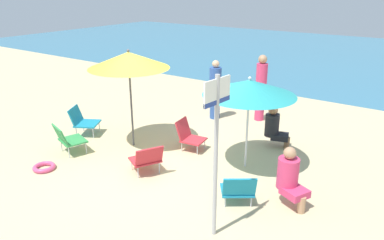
{
  "coord_description": "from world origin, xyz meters",
  "views": [
    {
      "loc": [
        4.33,
        -5.03,
        3.29
      ],
      "look_at": [
        0.32,
        0.71,
        0.7
      ],
      "focal_mm": 34.36,
      "sensor_mm": 36.0,
      "label": 1
    }
  ],
  "objects_px": {
    "umbrella_yellow": "(129,60)",
    "swim_ring": "(44,167)",
    "umbrella_teal": "(249,88)",
    "beach_chair_c": "(147,158)",
    "beach_chair_e": "(189,135)",
    "warning_sign": "(216,137)",
    "person_a": "(215,90)",
    "beach_chair_b": "(82,120)",
    "person_b": "(290,176)",
    "beach_chair_a": "(238,189)",
    "person_d": "(274,126)",
    "beach_chair_d": "(67,138)",
    "person_c": "(261,87)"
  },
  "relations": [
    {
      "from": "person_d",
      "to": "person_a",
      "type": "bearing_deg",
      "value": 140.31
    },
    {
      "from": "umbrella_teal",
      "to": "swim_ring",
      "type": "xyz_separation_m",
      "value": [
        -3.07,
        -2.3,
        -1.52
      ]
    },
    {
      "from": "umbrella_yellow",
      "to": "swim_ring",
      "type": "height_order",
      "value": "umbrella_yellow"
    },
    {
      "from": "umbrella_yellow",
      "to": "warning_sign",
      "type": "xyz_separation_m",
      "value": [
        3.03,
        -1.59,
        -0.38
      ]
    },
    {
      "from": "umbrella_yellow",
      "to": "person_d",
      "type": "bearing_deg",
      "value": 33.78
    },
    {
      "from": "beach_chair_a",
      "to": "beach_chair_c",
      "type": "distance_m",
      "value": 1.85
    },
    {
      "from": "beach_chair_d",
      "to": "warning_sign",
      "type": "xyz_separation_m",
      "value": [
        3.83,
        -0.51,
        1.13
      ]
    },
    {
      "from": "beach_chair_c",
      "to": "beach_chair_e",
      "type": "bearing_deg",
      "value": -61.85
    },
    {
      "from": "umbrella_yellow",
      "to": "person_b",
      "type": "bearing_deg",
      "value": -4.08
    },
    {
      "from": "beach_chair_d",
      "to": "person_a",
      "type": "bearing_deg",
      "value": -3.02
    },
    {
      "from": "umbrella_yellow",
      "to": "beach_chair_a",
      "type": "relative_size",
      "value": 2.95
    },
    {
      "from": "beach_chair_c",
      "to": "person_d",
      "type": "bearing_deg",
      "value": -91.77
    },
    {
      "from": "umbrella_teal",
      "to": "beach_chair_e",
      "type": "xyz_separation_m",
      "value": [
        -1.35,
        0.02,
        -1.24
      ]
    },
    {
      "from": "beach_chair_e",
      "to": "person_a",
      "type": "bearing_deg",
      "value": 98.56
    },
    {
      "from": "warning_sign",
      "to": "swim_ring",
      "type": "distance_m",
      "value": 3.93
    },
    {
      "from": "beach_chair_e",
      "to": "warning_sign",
      "type": "xyz_separation_m",
      "value": [
        1.93,
        -2.11,
        1.16
      ]
    },
    {
      "from": "umbrella_yellow",
      "to": "beach_chair_a",
      "type": "bearing_deg",
      "value": -14.29
    },
    {
      "from": "umbrella_teal",
      "to": "beach_chair_b",
      "type": "height_order",
      "value": "umbrella_teal"
    },
    {
      "from": "beach_chair_c",
      "to": "beach_chair_e",
      "type": "distance_m",
      "value": 1.33
    },
    {
      "from": "beach_chair_d",
      "to": "person_b",
      "type": "bearing_deg",
      "value": -61.96
    },
    {
      "from": "beach_chair_b",
      "to": "beach_chair_c",
      "type": "distance_m",
      "value": 2.56
    },
    {
      "from": "beach_chair_a",
      "to": "beach_chair_e",
      "type": "xyz_separation_m",
      "value": [
        -1.86,
        1.28,
        0.04
      ]
    },
    {
      "from": "beach_chair_b",
      "to": "person_a",
      "type": "relative_size",
      "value": 0.5
    },
    {
      "from": "person_a",
      "to": "person_b",
      "type": "bearing_deg",
      "value": -162.88
    },
    {
      "from": "beach_chair_a",
      "to": "swim_ring",
      "type": "xyz_separation_m",
      "value": [
        -3.58,
        -1.04,
        -0.24
      ]
    },
    {
      "from": "umbrella_yellow",
      "to": "beach_chair_b",
      "type": "relative_size",
      "value": 2.73
    },
    {
      "from": "beach_chair_b",
      "to": "umbrella_teal",
      "type": "bearing_deg",
      "value": -18.88
    },
    {
      "from": "beach_chair_b",
      "to": "beach_chair_e",
      "type": "height_order",
      "value": "beach_chair_b"
    },
    {
      "from": "person_a",
      "to": "warning_sign",
      "type": "bearing_deg",
      "value": -179.44
    },
    {
      "from": "warning_sign",
      "to": "person_a",
      "type": "bearing_deg",
      "value": 126.34
    },
    {
      "from": "beach_chair_b",
      "to": "person_b",
      "type": "distance_m",
      "value": 4.98
    },
    {
      "from": "umbrella_teal",
      "to": "person_c",
      "type": "distance_m",
      "value": 2.78
    },
    {
      "from": "person_d",
      "to": "swim_ring",
      "type": "height_order",
      "value": "person_d"
    },
    {
      "from": "umbrella_yellow",
      "to": "person_d",
      "type": "xyz_separation_m",
      "value": [
        2.52,
        1.68,
        -1.4
      ]
    },
    {
      "from": "umbrella_yellow",
      "to": "beach_chair_a",
      "type": "height_order",
      "value": "umbrella_yellow"
    },
    {
      "from": "umbrella_teal",
      "to": "person_d",
      "type": "distance_m",
      "value": 1.61
    },
    {
      "from": "person_c",
      "to": "person_d",
      "type": "distance_m",
      "value": 1.71
    },
    {
      "from": "beach_chair_b",
      "to": "person_c",
      "type": "distance_m",
      "value": 4.41
    },
    {
      "from": "beach_chair_d",
      "to": "warning_sign",
      "type": "bearing_deg",
      "value": -80.1
    },
    {
      "from": "person_b",
      "to": "swim_ring",
      "type": "bearing_deg",
      "value": -135.04
    },
    {
      "from": "warning_sign",
      "to": "person_d",
      "type": "bearing_deg",
      "value": 103.85
    },
    {
      "from": "umbrella_yellow",
      "to": "beach_chair_a",
      "type": "distance_m",
      "value": 3.44
    },
    {
      "from": "beach_chair_d",
      "to": "swim_ring",
      "type": "relative_size",
      "value": 1.61
    },
    {
      "from": "beach_chair_e",
      "to": "beach_chair_d",
      "type": "bearing_deg",
      "value": -147.16
    },
    {
      "from": "umbrella_yellow",
      "to": "person_a",
      "type": "height_order",
      "value": "umbrella_yellow"
    },
    {
      "from": "beach_chair_a",
      "to": "person_d",
      "type": "xyz_separation_m",
      "value": [
        -0.45,
        2.44,
        0.18
      ]
    },
    {
      "from": "beach_chair_e",
      "to": "beach_chair_c",
      "type": "bearing_deg",
      "value": -97.05
    },
    {
      "from": "beach_chair_c",
      "to": "swim_ring",
      "type": "height_order",
      "value": "beach_chair_c"
    },
    {
      "from": "umbrella_yellow",
      "to": "beach_chair_d",
      "type": "bearing_deg",
      "value": -126.52
    },
    {
      "from": "beach_chair_b",
      "to": "beach_chair_d",
      "type": "bearing_deg",
      "value": -85.31
    }
  ]
}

